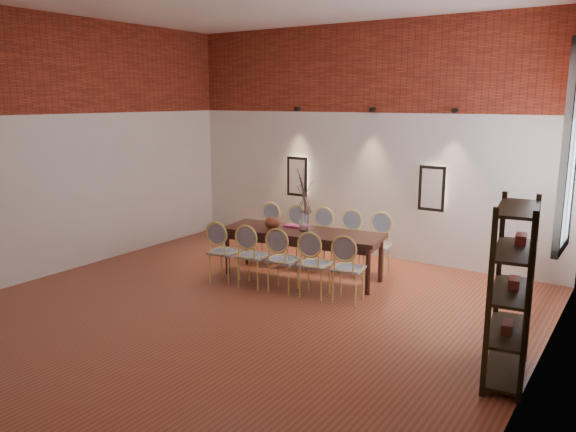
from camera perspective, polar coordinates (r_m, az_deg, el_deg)
The scene contains 31 objects.
floor at distance 7.43m, azimuth -4.94°, elevation -9.85°, with size 7.00×7.00×0.02m, color brown.
wall_back at distance 9.96m, azimuth 7.74°, elevation 7.51°, with size 7.00×0.10×4.00m, color silver.
wall_left at distance 9.57m, azimuth -22.19°, elevation 6.58°, with size 0.10×7.00×4.00m, color silver.
wall_right at distance 5.49m, azimuth 25.12°, elevation 3.07°, with size 0.10×7.00×4.00m, color silver.
brick_band_back at distance 9.88m, azimuth 7.76°, elevation 14.73°, with size 7.00×0.02×1.50m, color maroon.
brick_band_left at distance 9.50m, azimuth -22.54°, elevation 14.09°, with size 0.02×7.00×1.50m, color maroon.
brick_band_right at distance 5.48m, azimuth 25.55°, elevation 16.17°, with size 0.02×7.00×1.50m, color maroon.
niche_left at distance 10.58m, azimuth 1.03°, elevation 4.04°, with size 0.36×0.06×0.66m, color #FFEAC6.
niche_right at distance 9.45m, azimuth 14.46°, elevation 2.74°, with size 0.36×0.06×0.66m, color #FFEAC6.
spot_fixture_left at distance 10.45m, azimuth 0.97°, elevation 10.83°, with size 0.08×0.08×0.10m, color black.
spot_fixture_mid at distance 9.73m, azimuth 8.56°, elevation 10.63°, with size 0.08×0.08×0.10m, color black.
spot_fixture_right at distance 9.22m, azimuth 16.59°, elevation 10.22°, with size 0.08×0.08×0.10m, color black.
window_glass at distance 7.46m, azimuth 26.91°, elevation 6.10°, with size 0.02×0.78×2.38m, color silver.
window_frame at distance 7.47m, azimuth 26.76°, elevation 6.11°, with size 0.08×0.90×2.50m, color black.
window_mullion at distance 7.47m, azimuth 26.76°, elevation 6.11°, with size 0.06×0.06×2.40m, color black.
dining_table at distance 8.69m, azimuth 1.46°, elevation -3.91°, with size 2.47×0.79×0.75m, color #351711.
chair_near_a at distance 8.53m, azimuth -6.49°, elevation -3.61°, with size 0.44×0.44×0.94m, color #E0CE6A, non-canonical shape.
chair_near_b at distance 8.29m, azimuth -3.58°, elevation -4.02°, with size 0.44×0.44×0.94m, color #E0CE6A, non-canonical shape.
chair_near_c at distance 8.07m, azimuth -0.49°, elevation -4.44°, with size 0.44×0.44×0.94m, color #E0CE6A, non-canonical shape.
chair_near_d at distance 7.88m, azimuth 2.75°, elevation -4.86°, with size 0.44×0.44×0.94m, color #E0CE6A, non-canonical shape.
chair_near_e at distance 7.71m, azimuth 6.16°, elevation -5.29°, with size 0.44×0.44×0.94m, color #E0CE6A, non-canonical shape.
chair_far_a at distance 9.67m, azimuth -2.27°, elevation -1.70°, with size 0.44×0.44×0.94m, color #E0CE6A, non-canonical shape.
chair_far_b at distance 9.46m, azimuth 0.39°, elevation -2.01°, with size 0.44×0.44×0.94m, color #E0CE6A, non-canonical shape.
chair_far_c at distance 9.27m, azimuth 3.16°, elevation -2.32°, with size 0.44×0.44×0.94m, color #E0CE6A, non-canonical shape.
chair_far_d at distance 9.10m, azimuth 6.05°, elevation -2.63°, with size 0.44×0.44×0.94m, color #E0CE6A, non-canonical shape.
chair_far_e at distance 8.95m, azimuth 9.04°, elevation -2.95°, with size 0.44×0.44×0.94m, color #E0CE6A, non-canonical shape.
vase at distance 8.55m, azimuth 1.64°, elevation -0.54°, with size 0.14×0.14×0.30m, color silver.
dried_branches at distance 8.47m, azimuth 1.66°, elevation 2.43°, with size 0.50×0.50×0.70m, color brown, non-canonical shape.
bowl at distance 8.74m, azimuth -1.61°, elevation -0.68°, with size 0.24×0.24×0.18m, color #5B2614.
book at distance 8.85m, azimuth 0.53°, elevation -1.01°, with size 0.26×0.18×0.03m, color #9A215A.
shelving_rack at distance 5.89m, azimuth 21.75°, elevation -7.14°, with size 0.38×1.00×1.80m, color black, non-canonical shape.
Camera 1 is at (4.33, -5.39, 2.73)m, focal length 35.00 mm.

